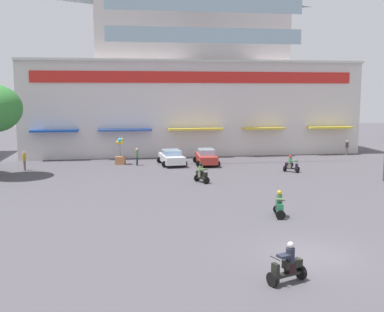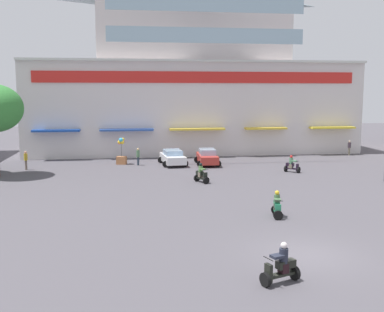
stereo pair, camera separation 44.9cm
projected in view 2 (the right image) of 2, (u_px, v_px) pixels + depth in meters
The scene contains 12 objects.
ground_plane at pixel (236, 190), 32.35m from camera, with size 128.00×128.00×0.00m, color #4B484E.
colonial_building at pixel (191, 77), 53.93m from camera, with size 36.31×17.00×20.04m.
parked_car_0 at pixel (173, 157), 43.53m from camera, with size 2.64×4.49×1.42m.
parked_car_1 at pixel (207, 157), 43.58m from camera, with size 2.37×4.31×1.50m.
scooter_rider_1 at pixel (292, 165), 39.55m from camera, with size 1.31×1.27×1.47m.
scooter_rider_2 at pixel (281, 267), 16.62m from camera, with size 1.56×1.01×1.51m.
scooter_rider_3 at pixel (277, 206), 25.42m from camera, with size 0.79×1.44×1.46m.
scooter_rider_5 at pixel (201, 174), 35.07m from camera, with size 1.06×1.45×1.49m.
pedestrian_0 at pixel (26, 159), 40.64m from camera, with size 0.43×0.43×1.67m.
pedestrian_1 at pixel (138, 155), 43.23m from camera, with size 0.32×0.32×1.63m.
pedestrian_2 at pixel (349, 147), 50.02m from camera, with size 0.44×0.44×1.62m.
balloon_vendor_cart at pixel (121, 152), 43.82m from camera, with size 1.02×0.88×2.54m.
Camera 2 is at (-7.41, -17.98, 6.83)m, focal length 43.45 mm.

